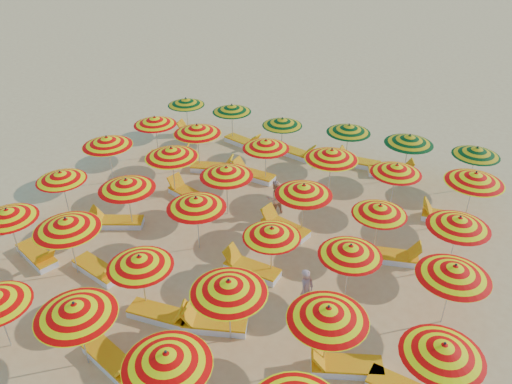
% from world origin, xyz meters
% --- Properties ---
extents(ground, '(120.00, 120.00, 0.00)m').
position_xyz_m(ground, '(0.00, 0.00, 0.00)').
color(ground, '#E2B164').
rests_on(ground, ground).
extents(umbrella_2, '(2.23, 2.23, 2.02)m').
position_xyz_m(umbrella_2, '(-1.45, -6.15, 1.78)').
color(umbrella_2, silver).
rests_on(umbrella_2, ground).
extents(umbrella_3, '(2.48, 2.48, 2.01)m').
position_xyz_m(umbrella_3, '(1.20, -6.44, 1.77)').
color(umbrella_3, silver).
rests_on(umbrella_3, ground).
extents(umbrella_6, '(2.29, 2.29, 1.85)m').
position_xyz_m(umbrella_6, '(-6.20, -3.81, 1.63)').
color(umbrella_6, silver).
rests_on(umbrella_6, ground).
extents(umbrella_7, '(2.40, 2.40, 2.03)m').
position_xyz_m(umbrella_7, '(-4.03, -3.64, 1.79)').
color(umbrella_7, silver).
rests_on(umbrella_7, ground).
extents(umbrella_8, '(2.15, 2.15, 1.86)m').
position_xyz_m(umbrella_8, '(-1.27, -3.98, 1.64)').
color(umbrella_8, silver).
rests_on(umbrella_8, ground).
extents(umbrella_9, '(2.17, 2.17, 2.04)m').
position_xyz_m(umbrella_9, '(1.37, -4.02, 1.79)').
color(umbrella_9, silver).
rests_on(umbrella_9, ground).
extents(umbrella_10, '(2.28, 2.28, 2.02)m').
position_xyz_m(umbrella_10, '(3.80, -3.84, 1.77)').
color(umbrella_10, silver).
rests_on(umbrella_10, ground).
extents(umbrella_11, '(2.00, 2.00, 1.91)m').
position_xyz_m(umbrella_11, '(6.28, -3.75, 1.68)').
color(umbrella_11, silver).
rests_on(umbrella_11, ground).
extents(umbrella_12, '(2.20, 2.20, 1.80)m').
position_xyz_m(umbrella_12, '(-6.48, -1.32, 1.59)').
color(umbrella_12, silver).
rests_on(umbrella_12, ground).
extents(umbrella_13, '(2.37, 2.37, 1.98)m').
position_xyz_m(umbrella_13, '(-3.93, -1.03, 1.74)').
color(umbrella_13, silver).
rests_on(umbrella_13, ground).
extents(umbrella_14, '(1.98, 1.98, 1.97)m').
position_xyz_m(umbrella_14, '(-1.31, -1.03, 1.73)').
color(umbrella_14, silver).
rests_on(umbrella_14, ground).
extents(umbrella_15, '(1.97, 1.97, 1.79)m').
position_xyz_m(umbrella_15, '(1.32, -1.28, 1.58)').
color(umbrella_15, silver).
rests_on(umbrella_15, ground).
extents(umbrella_16, '(2.21, 2.21, 1.86)m').
position_xyz_m(umbrella_16, '(3.59, -1.23, 1.64)').
color(umbrella_16, silver).
rests_on(umbrella_16, ground).
extents(umbrella_17, '(1.89, 1.89, 1.99)m').
position_xyz_m(umbrella_17, '(6.21, -1.11, 1.75)').
color(umbrella_17, silver).
rests_on(umbrella_17, ground).
extents(umbrella_18, '(2.44, 2.44, 2.02)m').
position_xyz_m(umbrella_18, '(-6.56, 1.23, 1.77)').
color(umbrella_18, silver).
rests_on(umbrella_18, ground).
extents(umbrella_19, '(2.25, 2.25, 2.07)m').
position_xyz_m(umbrella_19, '(-3.77, 1.38, 1.82)').
color(umbrella_19, silver).
rests_on(umbrella_19, ground).
extents(umbrella_20, '(2.22, 2.22, 1.95)m').
position_xyz_m(umbrella_20, '(-1.40, 1.12, 1.72)').
color(umbrella_20, silver).
rests_on(umbrella_20, ground).
extents(umbrella_21, '(2.16, 2.16, 1.98)m').
position_xyz_m(umbrella_21, '(1.42, 1.06, 1.75)').
color(umbrella_21, silver).
rests_on(umbrella_21, ground).
extents(umbrella_22, '(2.04, 2.04, 1.80)m').
position_xyz_m(umbrella_22, '(3.85, 1.16, 1.59)').
color(umbrella_22, silver).
rests_on(umbrella_22, ground).
extents(umbrella_23, '(2.25, 2.25, 1.94)m').
position_xyz_m(umbrella_23, '(6.11, 1.27, 1.71)').
color(umbrella_23, silver).
rests_on(umbrella_23, ground).
extents(umbrella_24, '(2.09, 2.09, 1.90)m').
position_xyz_m(umbrella_24, '(-6.19, 3.83, 1.67)').
color(umbrella_24, silver).
rests_on(umbrella_24, ground).
extents(umbrella_25, '(2.30, 2.30, 2.02)m').
position_xyz_m(umbrella_25, '(-4.02, 3.62, 1.78)').
color(umbrella_25, silver).
rests_on(umbrella_25, ground).
extents(umbrella_26, '(2.32, 2.32, 1.90)m').
position_xyz_m(umbrella_26, '(-1.07, 3.72, 1.67)').
color(umbrella_26, silver).
rests_on(umbrella_26, ground).
extents(umbrella_27, '(2.39, 2.39, 2.06)m').
position_xyz_m(umbrella_27, '(1.52, 3.68, 1.81)').
color(umbrella_27, silver).
rests_on(umbrella_27, ground).
extents(umbrella_28, '(1.91, 1.91, 1.88)m').
position_xyz_m(umbrella_28, '(3.81, 3.85, 1.66)').
color(umbrella_28, silver).
rests_on(umbrella_28, ground).
extents(umbrella_29, '(2.01, 2.01, 2.06)m').
position_xyz_m(umbrella_29, '(6.31, 4.04, 1.81)').
color(umbrella_29, silver).
rests_on(umbrella_29, ground).
extents(umbrella_30, '(2.03, 2.03, 1.79)m').
position_xyz_m(umbrella_30, '(-6.29, 6.45, 1.58)').
color(umbrella_30, silver).
rests_on(umbrella_30, ground).
extents(umbrella_31, '(2.23, 2.23, 1.84)m').
position_xyz_m(umbrella_31, '(-3.96, 6.52, 1.62)').
color(umbrella_31, silver).
rests_on(umbrella_31, ground).
extents(umbrella_32, '(2.15, 2.15, 1.80)m').
position_xyz_m(umbrella_32, '(-1.39, 6.13, 1.58)').
color(umbrella_32, silver).
rests_on(umbrella_32, ground).
extents(umbrella_33, '(2.23, 2.23, 1.89)m').
position_xyz_m(umbrella_33, '(1.38, 6.45, 1.67)').
color(umbrella_33, silver).
rests_on(umbrella_33, ground).
extents(umbrella_34, '(2.37, 2.37, 1.98)m').
position_xyz_m(umbrella_34, '(3.80, 6.27, 1.74)').
color(umbrella_34, silver).
rests_on(umbrella_34, ground).
extents(umbrella_35, '(2.00, 2.00, 1.84)m').
position_xyz_m(umbrella_35, '(6.22, 6.53, 1.62)').
color(umbrella_35, silver).
rests_on(umbrella_35, ground).
extents(lounger_1, '(1.83, 1.06, 0.69)m').
position_xyz_m(lounger_1, '(-0.85, -5.95, 0.15)').
color(lounger_1, white).
rests_on(lounger_1, ground).
extents(lounger_4, '(1.83, 1.12, 0.69)m').
position_xyz_m(lounger_4, '(-5.60, -3.66, 0.15)').
color(lounger_4, white).
rests_on(lounger_4, ground).
extents(lounger_5, '(1.82, 0.96, 0.69)m').
position_xyz_m(lounger_5, '(-3.43, -3.41, 0.15)').
color(lounger_5, white).
rests_on(lounger_5, ground).
extents(lounger_6, '(1.78, 0.75, 0.69)m').
position_xyz_m(lounger_6, '(-0.67, -4.16, 0.15)').
color(lounger_6, white).
rests_on(lounger_6, ground).
extents(lounger_7, '(1.83, 1.09, 0.69)m').
position_xyz_m(lounger_7, '(0.77, -3.87, 0.15)').
color(lounger_7, white).
rests_on(lounger_7, ground).
extents(lounger_8, '(1.82, 1.16, 0.69)m').
position_xyz_m(lounger_8, '(4.30, -3.73, 0.15)').
color(lounger_8, white).
rests_on(lounger_8, ground).
extents(lounger_10, '(1.82, 1.24, 0.69)m').
position_xyz_m(lounger_10, '(-4.52, -1.14, 0.15)').
color(lounger_10, white).
rests_on(lounger_10, ground).
extents(lounger_11, '(1.77, 0.69, 0.69)m').
position_xyz_m(lounger_11, '(0.72, -1.43, 0.15)').
color(lounger_11, white).
rests_on(lounger_11, ground).
extents(lounger_12, '(1.83, 1.05, 0.69)m').
position_xyz_m(lounger_12, '(-3.26, 1.47, 0.15)').
color(lounger_12, white).
rests_on(lounger_12, ground).
extents(lounger_13, '(1.82, 1.00, 0.69)m').
position_xyz_m(lounger_13, '(0.82, 1.00, 0.15)').
color(lounger_13, white).
rests_on(lounger_13, ground).
extents(lounger_14, '(1.82, 0.96, 0.69)m').
position_xyz_m(lounger_14, '(4.44, 0.93, 0.15)').
color(lounger_14, white).
rests_on(lounger_14, ground).
extents(lounger_15, '(1.83, 1.12, 0.69)m').
position_xyz_m(lounger_15, '(-5.59, 3.87, 0.15)').
color(lounger_15, white).
rests_on(lounger_15, ground).
extents(lounger_16, '(1.83, 1.07, 0.69)m').
position_xyz_m(lounger_16, '(-3.42, 3.69, 0.15)').
color(lounger_16, white).
rests_on(lounger_16, ground).
extents(lounger_17, '(1.78, 0.73, 0.69)m').
position_xyz_m(lounger_17, '(-1.67, 3.82, 0.15)').
color(lounger_17, white).
rests_on(lounger_17, ground).
extents(lounger_18, '(1.78, 0.73, 0.69)m').
position_xyz_m(lounger_18, '(5.71, 3.90, 0.15)').
color(lounger_18, white).
rests_on(lounger_18, ground).
extents(lounger_19, '(1.79, 0.78, 0.69)m').
position_xyz_m(lounger_19, '(-5.79, 6.27, 0.15)').
color(lounger_19, white).
rests_on(lounger_19, ground).
extents(lounger_20, '(1.82, 1.02, 0.69)m').
position_xyz_m(lounger_20, '(-3.37, 6.39, 0.15)').
color(lounger_20, white).
rests_on(lounger_20, ground).
extents(lounger_21, '(1.82, 0.96, 0.69)m').
position_xyz_m(lounger_21, '(-0.79, 6.34, 0.15)').
color(lounger_21, white).
rests_on(lounger_21, ground).
extents(lounger_22, '(1.75, 0.64, 0.69)m').
position_xyz_m(lounger_22, '(1.88, 6.63, 0.15)').
color(lounger_22, white).
rests_on(lounger_22, ground).
extents(lounger_23, '(1.83, 1.12, 0.69)m').
position_xyz_m(lounger_23, '(3.30, 6.40, 0.15)').
color(lounger_23, white).
rests_on(lounger_23, ground).
extents(beachgoer_a, '(0.41, 0.55, 1.37)m').
position_xyz_m(beachgoer_a, '(2.74, -2.21, 0.68)').
color(beachgoer_a, tan).
rests_on(beachgoer_a, ground).
extents(beachgoer_b, '(0.78, 0.81, 1.31)m').
position_xyz_m(beachgoer_b, '(0.10, 1.86, 0.65)').
color(beachgoer_b, tan).
rests_on(beachgoer_b, ground).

